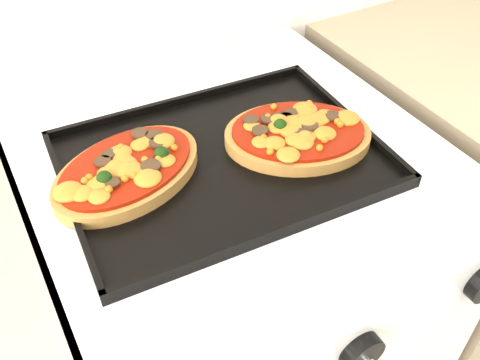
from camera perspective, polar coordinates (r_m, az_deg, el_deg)
stove at (r=1.13m, az=-0.70°, el=-15.04°), size 0.60×0.60×0.91m
control_panel at (r=0.66m, az=12.76°, el=-15.70°), size 0.60×0.02×0.09m
knob_center at (r=0.65m, az=12.87°, el=-17.54°), size 0.05×0.02×0.05m
baking_tray at (r=0.75m, az=-1.88°, el=2.33°), size 0.46×0.35×0.02m
pizza_left at (r=0.73m, az=-11.98°, el=1.13°), size 0.25×0.21×0.03m
pizza_right at (r=0.78m, az=6.19°, el=4.96°), size 0.26×0.23×0.03m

